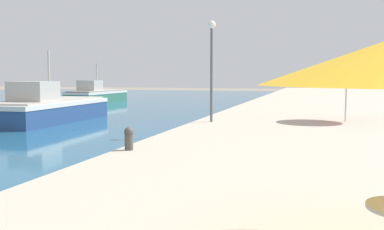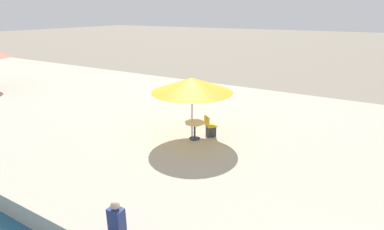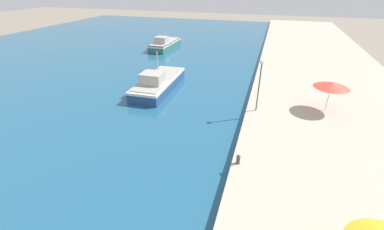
# 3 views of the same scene
# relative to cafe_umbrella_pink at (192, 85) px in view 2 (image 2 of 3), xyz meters

# --- Properties ---
(cafe_umbrella_pink) EXTENTS (3.30, 3.30, 2.56)m
(cafe_umbrella_pink) POSITION_rel_cafe_umbrella_pink_xyz_m (0.00, 0.00, 0.00)
(cafe_umbrella_pink) COLOR #B7B7B7
(cafe_umbrella_pink) RESTS_ON quay_promenade
(cafe_table) EXTENTS (0.80, 0.80, 0.74)m
(cafe_table) POSITION_rel_cafe_umbrella_pink_xyz_m (-0.08, -0.17, -1.74)
(cafe_table) COLOR #333338
(cafe_table) RESTS_ON quay_promenade
(cafe_chair_left) EXTENTS (0.58, 0.58, 0.91)m
(cafe_chair_left) POSITION_rel_cafe_umbrella_pink_xyz_m (0.50, -0.61, -1.95)
(cafe_chair_left) COLOR #2D2D33
(cafe_chair_left) RESTS_ON quay_promenade
(person_at_quay) EXTENTS (0.53, 0.36, 0.97)m
(person_at_quay) POSITION_rel_cafe_umbrella_pink_xyz_m (-6.01, -1.45, -1.85)
(person_at_quay) COLOR #333D5B
(person_at_quay) RESTS_ON quay_promenade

